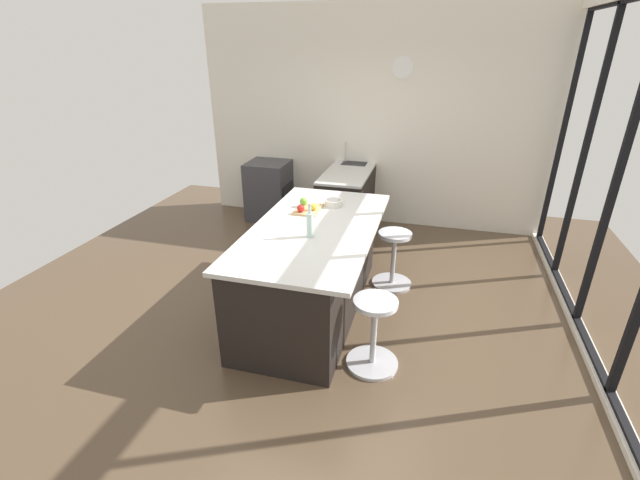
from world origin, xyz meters
name	(u,v)px	position (x,y,z in m)	size (l,w,h in m)	color
ground_plane	(320,314)	(0.00, 0.00, 0.00)	(7.08, 7.08, 0.00)	brown
interior_partition_left	(370,120)	(-2.72, 0.00, 1.49)	(0.15, 4.88, 2.99)	silver
sink_cabinet	(351,196)	(-2.38, -0.17, 0.46)	(1.85, 0.60, 1.18)	black
oven_range	(269,190)	(-2.37, -1.45, 0.44)	(0.60, 0.61, 0.87)	#38383D
kitchen_island	(311,268)	(-0.09, -0.12, 0.46)	(2.20, 1.14, 0.91)	black
stool_by_window	(393,261)	(-0.78, 0.63, 0.30)	(0.44, 0.44, 0.64)	#B7B7BC
stool_middle	(374,335)	(0.60, 0.63, 0.30)	(0.44, 0.44, 0.64)	#B7B7BC
cutting_board	(308,209)	(-0.48, -0.25, 0.92)	(0.36, 0.24, 0.02)	tan
apple_yellow	(313,207)	(-0.45, -0.19, 0.97)	(0.07, 0.07, 0.07)	gold
apple_red	(301,208)	(-0.36, -0.30, 0.97)	(0.08, 0.08, 0.08)	red
apple_green	(303,201)	(-0.57, -0.33, 0.97)	(0.08, 0.08, 0.08)	#609E2D
water_bottle	(310,224)	(0.15, -0.05, 1.04)	(0.06, 0.06, 0.31)	silver
fruit_bowl	(334,202)	(-0.68, -0.03, 0.95)	(0.19, 0.19, 0.07)	silver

